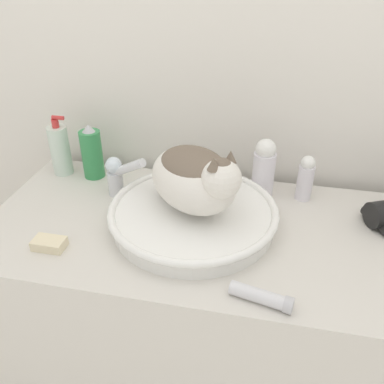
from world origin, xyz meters
name	(u,v)px	position (x,y,z in m)	size (l,w,h in m)	color
wall_back	(234,54)	(0.00, 0.60, 1.20)	(8.00, 0.05, 2.40)	silver
vanity_counter	(207,337)	(0.00, 0.27, 0.42)	(1.17, 0.54, 0.84)	beige
sink_basin	(193,214)	(-0.05, 0.28, 0.87)	(0.43, 0.43, 0.06)	white
cat	(196,177)	(-0.04, 0.27, 0.99)	(0.30, 0.33, 0.18)	silver
faucet	(118,174)	(-0.28, 0.37, 0.91)	(0.13, 0.08, 0.14)	silver
soap_pump_bottle	(60,150)	(-0.50, 0.46, 0.92)	(0.06, 0.06, 0.19)	silver
lotion_bottle_white	(264,168)	(0.12, 0.46, 0.93)	(0.06, 0.06, 0.17)	silver
spray_bottle_trigger	(92,153)	(-0.40, 0.46, 0.92)	(0.06, 0.06, 0.17)	#338C4C
deodorant_stick	(306,178)	(0.23, 0.46, 0.91)	(0.04, 0.04, 0.13)	silver
cream_tube	(262,297)	(0.14, 0.05, 0.86)	(0.13, 0.06, 0.03)	silver
soap_bar	(49,244)	(-0.36, 0.11, 0.85)	(0.08, 0.05, 0.02)	beige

